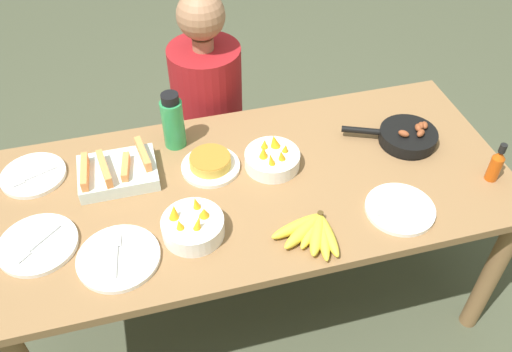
% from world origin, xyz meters
% --- Properties ---
extents(ground_plane, '(14.00, 14.00, 0.00)m').
position_xyz_m(ground_plane, '(0.00, 0.00, 0.00)').
color(ground_plane, '#474C38').
extents(dining_table, '(1.81, 0.82, 0.72)m').
position_xyz_m(dining_table, '(0.00, 0.00, 0.62)').
color(dining_table, olive).
rests_on(dining_table, ground_plane).
extents(banana_bunch, '(0.21, 0.20, 0.04)m').
position_xyz_m(banana_bunch, '(0.11, -0.28, 0.73)').
color(banana_bunch, yellow).
rests_on(banana_bunch, dining_table).
extents(melon_tray, '(0.27, 0.21, 0.09)m').
position_xyz_m(melon_tray, '(-0.47, 0.14, 0.75)').
color(melon_tray, silver).
rests_on(melon_tray, dining_table).
extents(skillet, '(0.34, 0.22, 0.08)m').
position_xyz_m(skillet, '(0.61, 0.06, 0.74)').
color(skillet, black).
rests_on(skillet, dining_table).
extents(frittata_plate_center, '(0.21, 0.21, 0.06)m').
position_xyz_m(frittata_plate_center, '(-0.14, 0.11, 0.74)').
color(frittata_plate_center, white).
rests_on(frittata_plate_center, dining_table).
extents(empty_plate_near_front, '(0.26, 0.26, 0.02)m').
position_xyz_m(empty_plate_near_front, '(-0.49, -0.22, 0.72)').
color(empty_plate_near_front, white).
rests_on(empty_plate_near_front, dining_table).
extents(empty_plate_far_left, '(0.25, 0.25, 0.02)m').
position_xyz_m(empty_plate_far_left, '(-0.73, -0.10, 0.72)').
color(empty_plate_far_left, white).
rests_on(empty_plate_far_left, dining_table).
extents(empty_plate_far_right, '(0.23, 0.23, 0.02)m').
position_xyz_m(empty_plate_far_right, '(-0.76, 0.23, 0.72)').
color(empty_plate_far_right, white).
rests_on(empty_plate_far_right, dining_table).
extents(empty_plate_mid_edge, '(0.23, 0.23, 0.02)m').
position_xyz_m(empty_plate_mid_edge, '(0.43, -0.25, 0.72)').
color(empty_plate_mid_edge, white).
rests_on(empty_plate_mid_edge, dining_table).
extents(fruit_bowl_mango, '(0.20, 0.20, 0.11)m').
position_xyz_m(fruit_bowl_mango, '(-0.25, -0.17, 0.75)').
color(fruit_bowl_mango, white).
rests_on(fruit_bowl_mango, dining_table).
extents(fruit_bowl_citrus, '(0.20, 0.20, 0.11)m').
position_xyz_m(fruit_bowl_citrus, '(0.08, 0.07, 0.75)').
color(fruit_bowl_citrus, white).
rests_on(fruit_bowl_citrus, dining_table).
extents(water_bottle, '(0.08, 0.08, 0.23)m').
position_xyz_m(water_bottle, '(-0.24, 0.28, 0.82)').
color(water_bottle, '#2D9351').
rests_on(water_bottle, dining_table).
extents(hot_sauce_bottle, '(0.04, 0.04, 0.16)m').
position_xyz_m(hot_sauce_bottle, '(0.81, -0.20, 0.78)').
color(hot_sauce_bottle, '#C64C0F').
rests_on(hot_sauce_bottle, dining_table).
extents(person_figure, '(0.34, 0.34, 1.14)m').
position_xyz_m(person_figure, '(-0.06, 0.62, 0.48)').
color(person_figure, black).
rests_on(person_figure, ground_plane).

